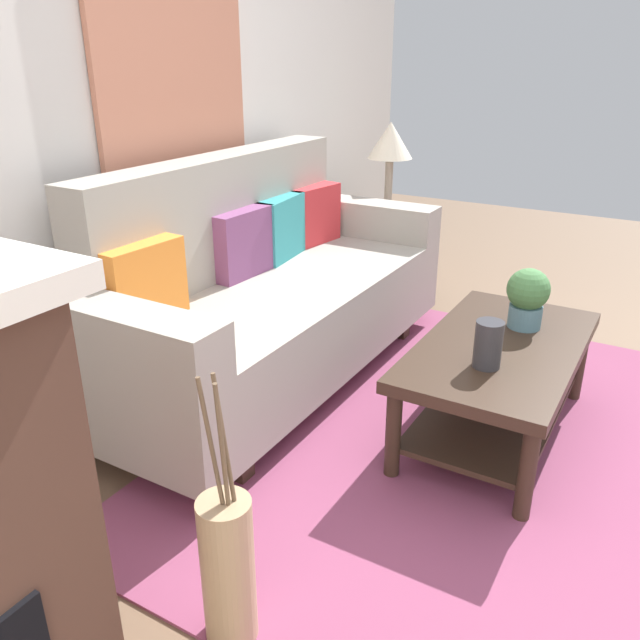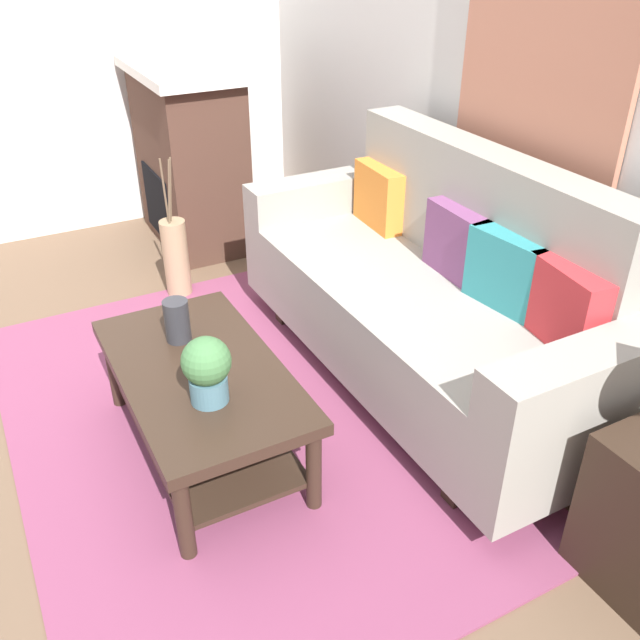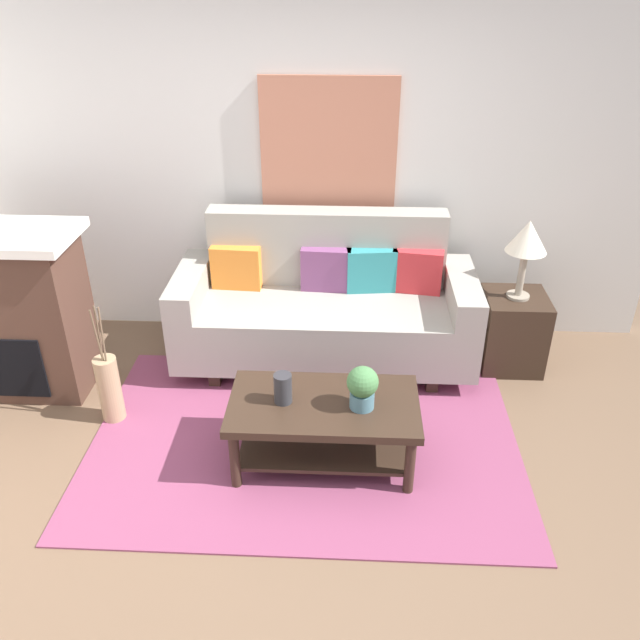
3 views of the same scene
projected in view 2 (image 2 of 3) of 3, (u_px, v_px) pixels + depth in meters
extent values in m
plane|color=brown|center=(123.00, 458.00, 2.86)|extent=(9.08, 9.08, 0.00)
cube|color=silver|center=(536.00, 76.00, 2.97)|extent=(5.08, 0.10, 2.70)
cube|color=silver|center=(64.00, 25.00, 4.31)|extent=(0.10, 4.96, 2.70)
cube|color=#843D5B|center=(234.00, 421.00, 3.05)|extent=(2.66, 1.84, 0.01)
cube|color=gray|center=(417.00, 321.00, 3.19)|extent=(1.73, 0.84, 0.40)
cube|color=gray|center=(484.00, 212.00, 3.07)|extent=(1.73, 0.20, 0.56)
cube|color=gray|center=(321.00, 228.00, 3.87)|extent=(0.20, 0.84, 0.60)
cube|color=gray|center=(577.00, 420.00, 2.41)|extent=(0.20, 0.84, 0.60)
cube|color=#332319|center=(337.00, 299.00, 3.90)|extent=(0.08, 0.74, 0.12)
cube|color=#332319|center=(522.00, 462.00, 2.75)|extent=(0.08, 0.74, 0.12)
cube|color=orange|center=(380.00, 196.00, 3.58)|extent=(0.37, 0.14, 0.32)
cube|color=#7A4270|center=(457.00, 242.00, 3.08)|extent=(0.37, 0.14, 0.32)
cube|color=teal|center=(507.00, 271.00, 2.83)|extent=(0.37, 0.16, 0.32)
cube|color=red|center=(565.00, 306.00, 2.59)|extent=(0.37, 0.17, 0.32)
cube|color=#332319|center=(200.00, 373.00, 2.69)|extent=(1.10, 0.60, 0.05)
cube|color=#332319|center=(206.00, 429.00, 2.83)|extent=(0.98, 0.50, 0.02)
cylinder|color=#332319|center=(115.00, 371.00, 3.07)|extent=(0.06, 0.06, 0.38)
cylinder|color=#332319|center=(184.00, 518.00, 2.32)|extent=(0.06, 0.06, 0.38)
cylinder|color=#332319|center=(219.00, 343.00, 3.27)|extent=(0.06, 0.06, 0.38)
cylinder|color=#332319|center=(314.00, 469.00, 2.53)|extent=(0.06, 0.06, 0.38)
cylinder|color=#2D2D33|center=(177.00, 321.00, 2.80)|extent=(0.10, 0.10, 0.18)
cylinder|color=slate|center=(209.00, 389.00, 2.47)|extent=(0.14, 0.14, 0.10)
sphere|color=#437441|center=(206.00, 361.00, 2.41)|extent=(0.18, 0.18, 0.18)
cube|color=#472D23|center=(191.00, 161.00, 4.49)|extent=(0.90, 0.50, 1.10)
cube|color=black|center=(158.00, 204.00, 4.52)|extent=(0.52, 0.02, 0.44)
cube|color=silver|center=(181.00, 69.00, 4.19)|extent=(1.02, 0.58, 0.06)
cylinder|color=tan|center=(176.00, 259.00, 3.96)|extent=(0.15, 0.15, 0.46)
cylinder|color=brown|center=(169.00, 192.00, 3.74)|extent=(0.01, 0.05, 0.36)
cylinder|color=brown|center=(170.00, 190.00, 3.77)|extent=(0.02, 0.05, 0.36)
cylinder|color=brown|center=(164.00, 191.00, 3.75)|extent=(0.03, 0.01, 0.36)
cube|color=#B77056|center=(544.00, 45.00, 2.80)|extent=(0.97, 0.03, 0.94)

